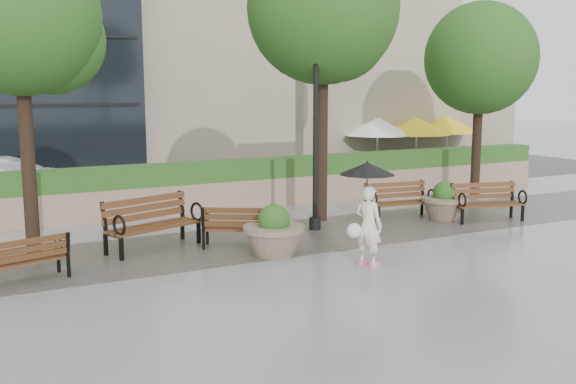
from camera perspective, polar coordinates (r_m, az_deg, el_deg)
name	(u,v)px	position (r m, az deg, el deg)	size (l,w,h in m)	color
ground	(345,273)	(11.89, 5.08, -7.19)	(100.00, 100.00, 0.00)	gray
cobble_strip	(273,239)	(14.41, -1.38, -4.21)	(28.00, 3.20, 0.01)	#383330
hedge_wall	(209,186)	(17.90, -7.06, 0.51)	(24.00, 0.80, 1.35)	tan
cafe_wall	(414,124)	(25.13, 11.13, 5.95)	(10.00, 0.60, 4.00)	tan
cafe_hedge	(441,171)	(23.26, 13.44, 1.79)	(8.00, 0.50, 0.90)	#22551C
asphalt_street	(167,190)	(21.75, -10.75, 0.18)	(40.00, 7.00, 0.00)	black
bench_0	(23,270)	(12.07, -22.51, -6.39)	(1.63, 1.00, 0.82)	#573319
bench_1	(154,234)	(13.74, -11.86, -3.71)	(2.17, 1.44, 1.09)	#573319
bench_2	(243,235)	(13.63, -4.03, -3.87)	(1.78, 1.43, 0.91)	#573319
bench_3	(399,208)	(16.82, 9.82, -1.45)	(1.82, 0.94, 0.93)	#573319
bench_4	(487,210)	(17.08, 17.30, -1.54)	(1.90, 1.10, 0.96)	#573319
planter_left	(274,235)	(12.96, -1.25, -3.89)	(1.26, 1.26, 1.05)	#7F6B56
planter_right	(444,205)	(17.01, 13.71, -1.09)	(1.18, 1.18, 0.99)	#7F6B56
lamppost	(315,155)	(15.10, 2.45, 3.29)	(0.28, 0.28, 4.07)	black
tree_0	(27,23)	(13.98, -22.19, 13.77)	(3.27, 3.14, 6.33)	black
tree_1	(327,14)	(16.38, 3.48, 15.52)	(3.78, 3.74, 7.17)	black
tree_2	(482,62)	(20.47, 16.89, 10.97)	(3.43, 3.33, 5.90)	black
patio_umb_white	(378,127)	(23.17, 7.98, 5.75)	(2.50, 2.50, 2.30)	black
patio_umb_yellow_a	(417,126)	(23.72, 11.36, 5.73)	(2.50, 2.50, 2.30)	black
patio_umb_yellow_b	(447,125)	(25.08, 13.95, 5.82)	(2.50, 2.50, 2.30)	black
car_right	(13,181)	(20.24, -23.25, 0.88)	(1.44, 4.14, 1.36)	white
pedestrian	(368,203)	(12.21, 7.09, -1.00)	(1.07, 1.07, 1.97)	#F1E4CB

